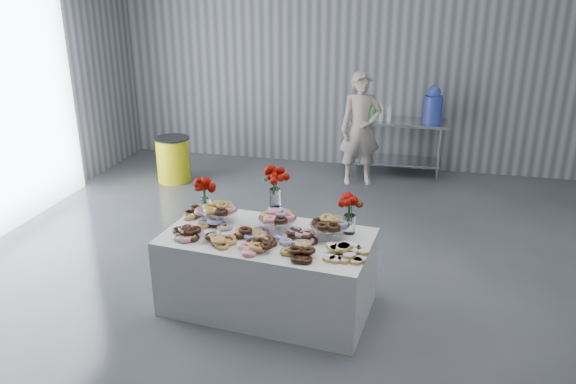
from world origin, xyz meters
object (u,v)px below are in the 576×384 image
(prep_table, at_px, (397,138))
(person, at_px, (361,129))
(water_jug, at_px, (433,106))
(trash_barrel, at_px, (173,159))
(display_table, at_px, (268,272))

(prep_table, distance_m, person, 0.76)
(water_jug, bearing_deg, trash_barrel, -164.47)
(display_table, distance_m, person, 3.75)
(prep_table, xyz_separation_m, trash_barrel, (-3.33, -1.07, -0.27))
(display_table, distance_m, prep_table, 4.31)
(display_table, bearing_deg, person, 83.20)
(display_table, height_order, trash_barrel, display_table)
(display_table, bearing_deg, water_jug, 70.66)
(display_table, relative_size, water_jug, 3.43)
(display_table, xyz_separation_m, water_jug, (1.47, 4.19, 0.77))
(display_table, xyz_separation_m, trash_barrel, (-2.36, 3.12, -0.03))
(display_table, relative_size, person, 1.12)
(water_jug, height_order, trash_barrel, water_jug)
(display_table, distance_m, trash_barrel, 3.92)
(water_jug, xyz_separation_m, trash_barrel, (-3.83, -1.07, -0.80))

